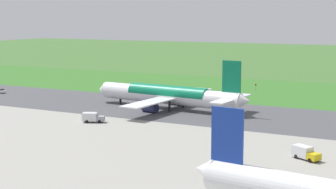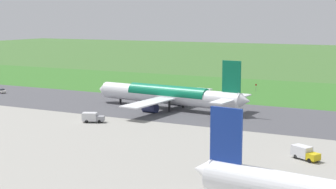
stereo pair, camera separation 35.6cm
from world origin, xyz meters
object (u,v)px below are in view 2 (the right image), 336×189
object	(u,v)px
airliner_main	(169,95)
service_truck_baggage	(304,153)
service_truck_fuel	(92,117)
service_car_followme	(1,91)
traffic_cone_orange	(233,91)
no_stopping_sign	(256,87)

from	to	relation	value
airliner_main	service_truck_baggage	distance (m)	62.08
airliner_main	service_truck_fuel	xyz separation A→B (m)	(9.23, 27.16, -2.95)
service_car_followme	traffic_cone_orange	xyz separation A→B (m)	(-75.78, -41.94, -0.57)
service_car_followme	service_truck_fuel	xyz separation A→B (m)	(-61.47, 28.89, 0.56)
airliner_main	service_car_followme	xyz separation A→B (m)	(70.70, -1.73, -3.51)
service_truck_baggage	traffic_cone_orange	xyz separation A→B (m)	(44.05, -81.50, -1.13)
service_car_followme	service_truck_baggage	bearing A→B (deg)	161.73
no_stopping_sign	traffic_cone_orange	bearing A→B (deg)	39.69
airliner_main	traffic_cone_orange	world-z (taller)	airliner_main
service_truck_fuel	traffic_cone_orange	xyz separation A→B (m)	(-14.31, -70.82, -1.13)
service_truck_baggage	service_truck_fuel	bearing A→B (deg)	-10.36
airliner_main	traffic_cone_orange	bearing A→B (deg)	-96.64
airliner_main	no_stopping_sign	xyz separation A→B (m)	(-12.06, -49.45, -2.74)
airliner_main	no_stopping_sign	size ratio (longest dim) A/B	19.82
airliner_main	traffic_cone_orange	xyz separation A→B (m)	(-5.08, -43.66, -4.08)
service_truck_fuel	no_stopping_sign	xyz separation A→B (m)	(-21.28, -76.61, 0.21)
service_truck_fuel	traffic_cone_orange	distance (m)	72.26
no_stopping_sign	traffic_cone_orange	distance (m)	9.16
no_stopping_sign	service_car_followme	bearing A→B (deg)	29.97
airliner_main	service_truck_fuel	world-z (taller)	airliner_main
service_truck_fuel	no_stopping_sign	distance (m)	79.51
service_car_followme	no_stopping_sign	size ratio (longest dim) A/B	1.67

